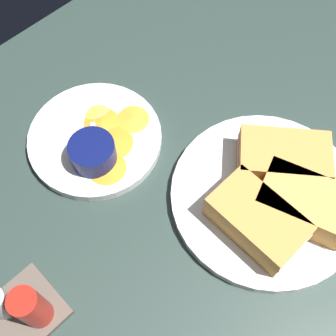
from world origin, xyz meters
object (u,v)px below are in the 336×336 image
(ramekin_light_gravy, at_px, (92,152))
(spoon_by_gravy_ramekin, at_px, (98,160))
(ramekin_dark_sauce, at_px, (291,157))
(plate_sandwich_main, at_px, (265,197))
(sandwich_half_extra, at_px, (283,158))
(sandwich_half_near, at_px, (256,219))
(spoon_by_dark_ramekin, at_px, (267,188))
(condiment_caddy, at_px, (22,308))
(plate_chips_companion, at_px, (95,139))
(sandwich_half_far, at_px, (306,203))

(ramekin_light_gravy, height_order, spoon_by_gravy_ramekin, ramekin_light_gravy)
(ramekin_dark_sauce, xyz_separation_m, spoon_by_gravy_ramekin, (0.20, 0.20, -0.02))
(plate_sandwich_main, relative_size, sandwich_half_extra, 1.89)
(sandwich_half_near, xyz_separation_m, spoon_by_dark_ramekin, (0.02, -0.06, -0.02))
(plate_sandwich_main, xyz_separation_m, spoon_by_gravy_ramekin, (0.21, 0.14, 0.01))
(ramekin_dark_sauce, distance_m, ramekin_light_gravy, 0.29)
(ramekin_light_gravy, distance_m, spoon_by_gravy_ramekin, 0.02)
(spoon_by_dark_ramekin, xyz_separation_m, ramekin_light_gravy, (0.22, 0.15, 0.02))
(sandwich_half_extra, relative_size, condiment_caddy, 1.56)
(sandwich_half_near, bearing_deg, sandwich_half_extra, -71.93)
(sandwich_half_extra, height_order, plate_chips_companion, sandwich_half_extra)
(sandwich_half_far, xyz_separation_m, sandwich_half_extra, (0.07, -0.03, 0.00))
(sandwich_half_near, relative_size, plate_chips_companion, 0.63)
(sandwich_half_near, bearing_deg, plate_sandwich_main, -71.93)
(spoon_by_dark_ramekin, distance_m, ramekin_light_gravy, 0.26)
(sandwich_half_far, xyz_separation_m, spoon_by_dark_ramekin, (0.06, 0.01, -0.02))
(plate_chips_companion, bearing_deg, sandwich_half_far, -156.58)
(sandwich_half_near, xyz_separation_m, plate_chips_companion, (0.27, 0.06, -0.03))
(plate_sandwich_main, distance_m, sandwich_half_extra, 0.06)
(ramekin_light_gravy, bearing_deg, sandwich_half_far, -149.89)
(sandwich_half_far, height_order, spoon_by_gravy_ramekin, sandwich_half_far)
(spoon_by_dark_ramekin, bearing_deg, ramekin_dark_sauce, -85.48)
(ramekin_dark_sauce, bearing_deg, spoon_by_gravy_ramekin, 44.67)
(spoon_by_gravy_ramekin, bearing_deg, plate_sandwich_main, -146.87)
(plate_sandwich_main, distance_m, sandwich_half_far, 0.06)
(spoon_by_gravy_ramekin, bearing_deg, ramekin_light_gravy, 10.61)
(sandwich_half_far, bearing_deg, spoon_by_dark_ramekin, 9.90)
(spoon_by_dark_ramekin, relative_size, ramekin_light_gravy, 1.43)
(spoon_by_dark_ramekin, height_order, spoon_by_gravy_ramekin, same)
(sandwich_half_extra, relative_size, spoon_by_dark_ramekin, 1.49)
(ramekin_light_gravy, xyz_separation_m, condiment_caddy, (-0.11, 0.21, -0.00))
(plate_sandwich_main, distance_m, spoon_by_dark_ramekin, 0.01)
(sandwich_half_near, xyz_separation_m, spoon_by_gravy_ramekin, (0.23, 0.09, -0.02))
(plate_sandwich_main, bearing_deg, ramekin_light_gravy, 32.53)
(plate_sandwich_main, distance_m, ramekin_dark_sauce, 0.07)
(plate_chips_companion, bearing_deg, spoon_by_dark_ramekin, -153.82)
(plate_chips_companion, distance_m, condiment_caddy, 0.27)
(ramekin_dark_sauce, bearing_deg, sandwich_half_far, 142.93)
(sandwich_half_far, height_order, spoon_by_dark_ramekin, sandwich_half_far)
(plate_chips_companion, bearing_deg, sandwich_half_near, -166.56)
(spoon_by_dark_ramekin, xyz_separation_m, spoon_by_gravy_ramekin, (0.21, 0.15, 0.00))
(spoon_by_dark_ramekin, height_order, ramekin_light_gravy, ramekin_light_gravy)
(plate_sandwich_main, height_order, sandwich_half_far, sandwich_half_far)
(sandwich_half_extra, xyz_separation_m, spoon_by_gravy_ramekin, (0.20, 0.19, -0.02))
(plate_sandwich_main, distance_m, ramekin_light_gravy, 0.26)
(sandwich_half_near, distance_m, ramekin_light_gravy, 0.25)
(spoon_by_dark_ramekin, distance_m, plate_chips_companion, 0.28)
(ramekin_dark_sauce, height_order, spoon_by_dark_ramekin, ramekin_dark_sauce)
(spoon_by_gravy_ramekin, relative_size, condiment_caddy, 0.96)
(spoon_by_dark_ramekin, bearing_deg, plate_chips_companion, 26.18)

